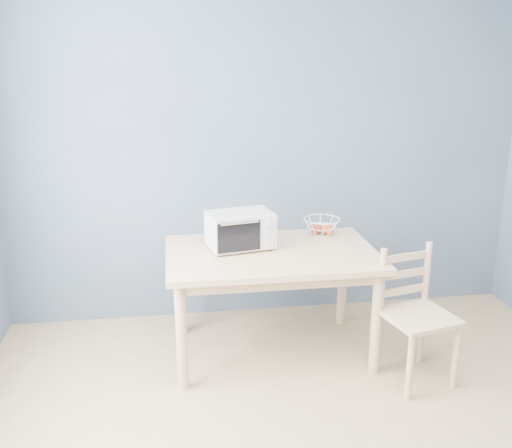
{
  "coord_description": "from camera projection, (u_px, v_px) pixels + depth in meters",
  "views": [
    {
      "loc": [
        -0.72,
        -1.99,
        2.02
      ],
      "look_at": [
        -0.18,
        1.59,
        0.93
      ],
      "focal_mm": 40.0,
      "sensor_mm": 36.0,
      "label": 1
    }
  ],
  "objects": [
    {
      "name": "toaster_oven",
      "position": [
        238.0,
        230.0,
        3.82
      ],
      "size": [
        0.47,
        0.39,
        0.25
      ],
      "rotation": [
        0.0,
        0.0,
        0.2
      ],
      "color": "silver",
      "rests_on": "dining_table"
    },
    {
      "name": "dining_chair",
      "position": [
        415.0,
        317.0,
        3.59
      ],
      "size": [
        0.48,
        0.48,
        0.86
      ],
      "rotation": [
        0.0,
        0.0,
        0.23
      ],
      "color": "tan",
      "rests_on": "ground"
    },
    {
      "name": "fruit_basket",
      "position": [
        322.0,
        226.0,
        4.13
      ],
      "size": [
        0.31,
        0.31,
        0.12
      ],
      "rotation": [
        0.0,
        0.0,
        -0.17
      ],
      "color": "white",
      "rests_on": "dining_table"
    },
    {
      "name": "dining_table",
      "position": [
        271.0,
        265.0,
        3.83
      ],
      "size": [
        1.4,
        0.9,
        0.75
      ],
      "color": "tan",
      "rests_on": "ground"
    },
    {
      "name": "room",
      "position": [
        363.0,
        248.0,
        2.19
      ],
      "size": [
        4.01,
        4.51,
        2.61
      ],
      "color": "tan",
      "rests_on": "ground"
    }
  ]
}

